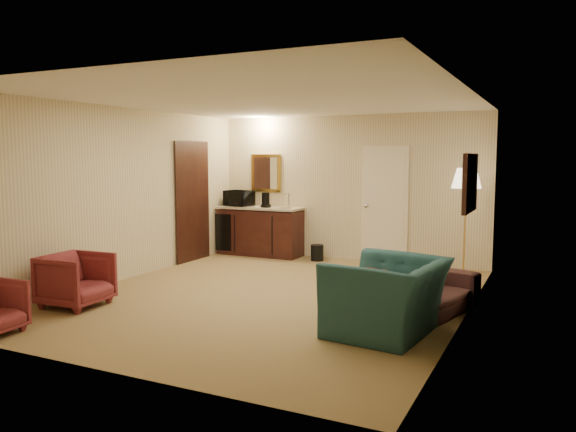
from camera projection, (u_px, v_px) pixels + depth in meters
name	position (u px, v px, depth m)	size (l,w,h in m)	color
ground	(271.00, 296.00, 7.54)	(6.00, 6.00, 0.00)	#95814B
room_walls	(289.00, 167.00, 8.09)	(5.02, 6.01, 2.61)	beige
wetbar_cabinet	(260.00, 231.00, 10.64)	(1.64, 0.58, 0.92)	#3B1912
sofa	(412.00, 283.00, 6.44)	(2.11, 0.62, 0.83)	black
teal_armchair	(388.00, 284.00, 5.88)	(1.21, 0.79, 1.06)	#1E4D4A
rose_chair_near	(76.00, 277.00, 6.98)	(0.71, 0.67, 0.73)	maroon
coffee_table	(392.00, 285.00, 7.11)	(0.85, 0.58, 0.49)	black
floor_lamp	(465.00, 222.00, 8.68)	(0.45, 0.45, 1.70)	gold
waste_bin	(317.00, 253.00, 10.09)	(0.23, 0.23, 0.29)	black
microwave	(239.00, 197.00, 10.79)	(0.53, 0.30, 0.36)	black
coffee_maker	(266.00, 200.00, 10.47)	(0.15, 0.15, 0.28)	black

